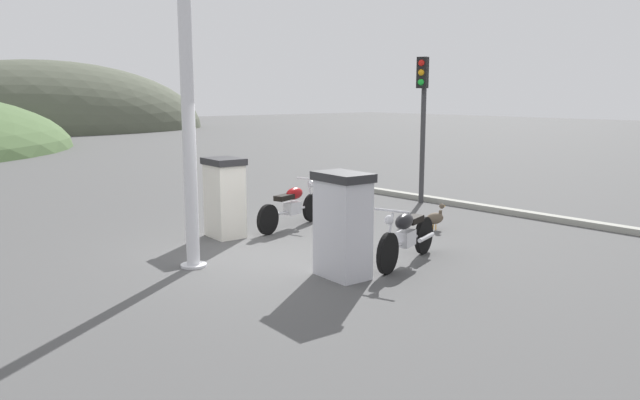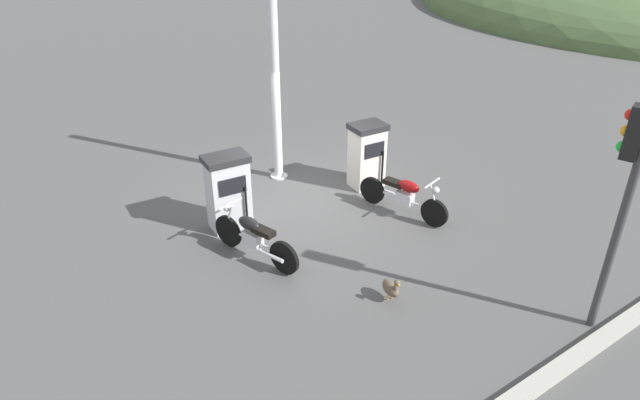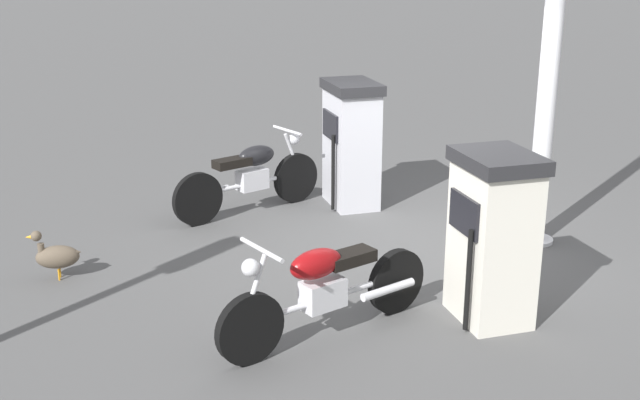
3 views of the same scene
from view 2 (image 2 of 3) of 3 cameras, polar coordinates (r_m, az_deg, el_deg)
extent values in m
plane|color=#4C4C4C|center=(12.01, -1.91, -0.31)|extent=(120.00, 120.00, 0.00)
cube|color=silver|center=(10.98, -9.24, 0.52)|extent=(0.54, 0.78, 1.41)
cube|color=black|center=(10.62, -8.83, 1.40)|extent=(0.05, 0.53, 0.32)
cube|color=#262628|center=(10.65, -9.56, 4.14)|extent=(0.59, 0.86, 0.12)
cylinder|color=black|center=(10.91, -7.45, -0.82)|extent=(0.05, 0.05, 0.91)
cube|color=silver|center=(12.48, 4.75, 4.26)|extent=(0.56, 0.71, 1.35)
cube|color=black|center=(12.15, 5.55, 5.06)|extent=(0.05, 0.48, 0.32)
cube|color=#262628|center=(12.19, 4.89, 7.41)|extent=(0.61, 0.78, 0.12)
cylinder|color=black|center=(12.44, 6.31, 3.08)|extent=(0.05, 0.05, 0.88)
cylinder|color=black|center=(10.59, -9.25, -3.12)|extent=(0.61, 0.27, 0.62)
cylinder|color=black|center=(9.74, -3.64, -5.85)|extent=(0.61, 0.27, 0.62)
cube|color=silver|center=(10.13, -6.80, -3.86)|extent=(0.41, 0.31, 0.24)
cylinder|color=silver|center=(10.12, -6.58, -4.20)|extent=(1.00, 0.39, 0.05)
ellipsoid|color=black|center=(10.02, -7.18, -2.38)|extent=(0.53, 0.37, 0.24)
cube|color=black|center=(9.83, -5.76, -3.17)|extent=(0.48, 0.33, 0.10)
cylinder|color=silver|center=(10.40, -9.23, -1.79)|extent=(0.26, 0.12, 0.57)
cylinder|color=silver|center=(10.19, -9.06, -0.39)|extent=(0.22, 0.54, 0.04)
sphere|color=silver|center=(10.32, -9.39, -0.80)|extent=(0.18, 0.18, 0.14)
cylinder|color=silver|center=(9.78, -4.99, -5.64)|extent=(0.54, 0.25, 0.07)
cylinder|color=black|center=(11.28, 11.49, -1.30)|extent=(0.58, 0.25, 0.58)
cylinder|color=black|center=(11.94, 5.31, 0.99)|extent=(0.58, 0.25, 0.58)
cube|color=silver|center=(11.52, 8.56, 0.24)|extent=(0.40, 0.30, 0.24)
cylinder|color=silver|center=(11.57, 8.33, 0.09)|extent=(1.08, 0.39, 0.05)
ellipsoid|color=maroon|center=(11.36, 8.96, 1.37)|extent=(0.52, 0.36, 0.24)
cube|color=black|center=(11.53, 7.52, 1.74)|extent=(0.48, 0.32, 0.10)
cylinder|color=silver|center=(11.15, 11.47, 0.10)|extent=(0.26, 0.12, 0.57)
cylinder|color=silver|center=(11.04, 11.27, 1.68)|extent=(0.20, 0.54, 0.04)
sphere|color=silver|center=(11.05, 11.65, 0.97)|extent=(0.18, 0.18, 0.14)
cylinder|color=silver|center=(11.93, 6.43, 0.99)|extent=(0.55, 0.23, 0.07)
ellipsoid|color=brown|center=(9.25, 7.16, -8.85)|extent=(0.43, 0.26, 0.23)
cylinder|color=brown|center=(9.11, 7.65, -9.00)|extent=(0.07, 0.07, 0.16)
sphere|color=brown|center=(9.00, 7.81, -8.31)|extent=(0.11, 0.11, 0.10)
cone|color=orange|center=(8.96, 8.04, -8.57)|extent=(0.07, 0.05, 0.05)
cone|color=brown|center=(9.35, 6.59, -8.07)|extent=(0.09, 0.09, 0.08)
cylinder|color=orange|center=(9.37, 7.30, -9.60)|extent=(0.02, 0.02, 0.11)
cylinder|color=orange|center=(9.34, 6.88, -9.74)|extent=(0.02, 0.02, 0.11)
cylinder|color=#38383A|center=(8.86, 28.00, -2.49)|extent=(0.16, 0.16, 3.48)
cube|color=black|center=(8.31, 29.24, 5.97)|extent=(0.28, 0.30, 0.72)
sphere|color=red|center=(8.25, 28.93, 7.56)|extent=(0.20, 0.20, 0.15)
sphere|color=orange|center=(8.32, 28.58, 6.16)|extent=(0.20, 0.20, 0.15)
sphere|color=green|center=(8.40, 28.23, 4.78)|extent=(0.20, 0.20, 0.15)
cylinder|color=silver|center=(12.28, -4.57, 12.27)|extent=(0.20, 0.20, 4.72)
cylinder|color=silver|center=(13.14, -4.18, 2.45)|extent=(0.40, 0.40, 0.04)
cube|color=#9E9E93|center=(8.38, 20.75, -17.26)|extent=(0.58, 8.08, 0.12)
camera|label=1|loc=(15.33, -42.78, 9.11)|focal=34.52mm
camera|label=3|loc=(13.82, 33.41, 12.80)|focal=44.55mm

